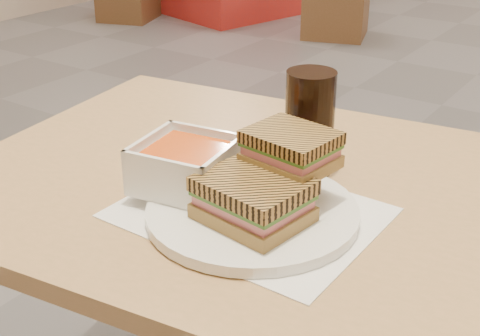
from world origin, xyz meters
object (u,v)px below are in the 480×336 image
Objects in this scene: main_table at (339,266)px; cola_glass at (309,123)px; panini_lower at (253,199)px; bg_chair_0r at (337,2)px; plate at (252,212)px; soup_bowl at (186,167)px.

cola_glass is (-0.09, 0.05, 0.19)m from main_table.
panini_lower reaches higher than bg_chair_0r.
plate is at bearing -86.38° from cola_glass.
panini_lower is (0.13, -0.03, -0.00)m from soup_bowl.
cola_glass is at bearing 59.31° from soup_bowl.
main_table is at bearing -63.49° from bg_chair_0r.
bg_chair_0r is at bearing 116.51° from main_table.
bg_chair_0r is (-1.66, 3.61, -0.52)m from plate.
soup_bowl is (-0.19, -0.12, 0.16)m from main_table.
panini_lower is at bearing -113.22° from main_table.
plate is 0.54× the size of bg_chair_0r.
soup_bowl reaches higher than main_table.
bg_chair_0r is at bearing 114.71° from plate.
bg_chair_0r is at bearing 115.65° from cola_glass.
plate is 0.19m from cola_glass.
panini_lower is 0.20m from cola_glass.
main_table is at bearing 66.78° from panini_lower.
main_table is 0.23m from panini_lower.
panini_lower is at bearing -10.90° from soup_bowl.
main_table is 0.19m from plate.
soup_bowl is 0.98× the size of panini_lower.
bg_chair_0r is (-1.74, 3.49, -0.40)m from main_table.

